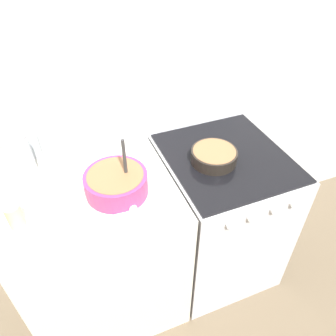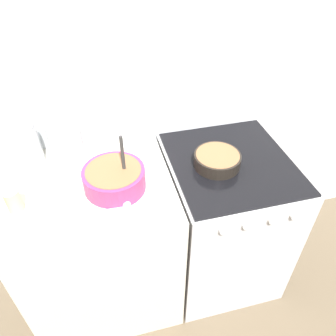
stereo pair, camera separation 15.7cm
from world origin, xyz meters
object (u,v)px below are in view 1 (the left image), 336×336
object	(u,v)px
baking_pan	(214,156)
tin_can	(15,216)
mixing_bowl	(116,182)
storage_jar_left	(18,159)
storage_jar_middle	(58,148)
stove	(218,214)

from	to	relation	value
baking_pan	tin_can	world-z (taller)	tin_can
mixing_bowl	baking_pan	xyz separation A→B (m)	(0.52, 0.04, -0.03)
baking_pan	storage_jar_left	bearing A→B (deg)	164.20
mixing_bowl	tin_can	size ratio (longest dim) A/B	2.68
mixing_bowl	baking_pan	distance (m)	0.52
baking_pan	storage_jar_middle	world-z (taller)	storage_jar_middle
storage_jar_left	mixing_bowl	bearing A→B (deg)	-36.81
storage_jar_left	baking_pan	bearing A→B (deg)	-15.80
baking_pan	tin_can	xyz separation A→B (m)	(-0.96, -0.07, 0.02)
baking_pan	tin_can	size ratio (longest dim) A/B	2.21
stove	mixing_bowl	xyz separation A→B (m)	(-0.61, -0.05, 0.52)
stove	baking_pan	world-z (taller)	baking_pan
stove	storage_jar_middle	distance (m)	1.02
stove	mixing_bowl	size ratio (longest dim) A/B	3.19
storage_jar_left	tin_can	bearing A→B (deg)	-96.69
stove	storage_jar_middle	size ratio (longest dim) A/B	3.73
baking_pan	storage_jar_left	world-z (taller)	storage_jar_left
storage_jar_left	tin_can	size ratio (longest dim) A/B	2.01
stove	baking_pan	bearing A→B (deg)	-172.55
mixing_bowl	baking_pan	size ratio (longest dim) A/B	1.22
tin_can	stove	bearing A→B (deg)	4.54
mixing_bowl	tin_can	distance (m)	0.44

